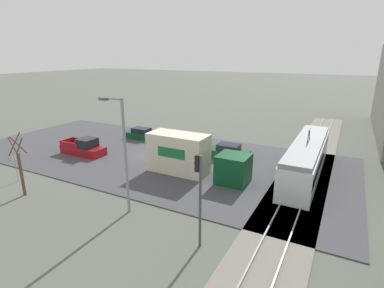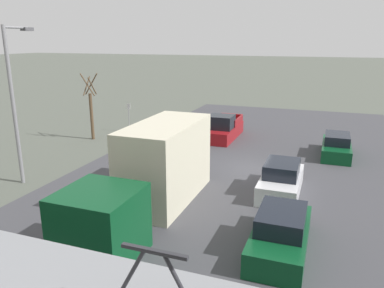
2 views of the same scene
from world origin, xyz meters
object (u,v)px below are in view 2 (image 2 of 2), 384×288
(sedan_car_1, at_px, (336,147))
(street_tree, at_px, (91,110))
(street_lamp_near_crossing, at_px, (15,95))
(sedan_car_0, at_px, (281,234))
(pickup_truck, at_px, (223,129))
(no_parking_sign, at_px, (129,115))
(box_truck, at_px, (154,173))
(sedan_car_2, at_px, (281,180))

(sedan_car_1, distance_m, street_tree, 17.90)
(sedan_car_1, relative_size, street_lamp_near_crossing, 0.54)
(sedan_car_0, relative_size, street_tree, 0.88)
(pickup_truck, xyz_separation_m, no_parking_sign, (8.04, 0.39, 0.64))
(sedan_car_0, xyz_separation_m, no_parking_sign, (14.35, -14.42, 0.72))
(street_lamp_near_crossing, height_order, no_parking_sign, street_lamp_near_crossing)
(no_parking_sign, bearing_deg, sedan_car_0, 134.85)
(box_truck, distance_m, street_tree, 14.02)
(street_tree, distance_m, street_lamp_near_crossing, 9.43)
(sedan_car_2, xyz_separation_m, no_parking_sign, (13.68, -9.03, 0.70))
(sedan_car_2, relative_size, street_tree, 0.84)
(street_tree, bearing_deg, no_parking_sign, -114.90)
(sedan_car_1, height_order, sedan_car_2, sedan_car_2)
(sedan_car_1, relative_size, street_tree, 0.88)
(sedan_car_1, bearing_deg, pickup_truck, -12.14)
(street_lamp_near_crossing, bearing_deg, sedan_car_1, -146.15)
(pickup_truck, height_order, sedan_car_1, pickup_truck)
(sedan_car_1, distance_m, no_parking_sign, 16.37)
(street_lamp_near_crossing, bearing_deg, sedan_car_0, 170.44)
(pickup_truck, xyz_separation_m, street_tree, (9.49, 3.52, 1.51))
(sedan_car_2, bearing_deg, sedan_car_1, -108.85)
(pickup_truck, bearing_deg, sedan_car_0, 113.06)
(box_truck, distance_m, pickup_truck, 13.36)
(pickup_truck, distance_m, sedan_car_2, 10.98)
(sedan_car_2, relative_size, street_lamp_near_crossing, 0.52)
(box_truck, relative_size, sedan_car_2, 2.27)
(sedan_car_0, relative_size, no_parking_sign, 1.88)
(box_truck, xyz_separation_m, sedan_car_2, (-5.11, -3.88, -1.05))
(sedan_car_1, height_order, no_parking_sign, no_parking_sign)
(sedan_car_2, relative_size, no_parking_sign, 1.80)
(box_truck, distance_m, no_parking_sign, 15.50)
(box_truck, height_order, street_lamp_near_crossing, street_lamp_near_crossing)
(box_truck, xyz_separation_m, street_tree, (10.02, -9.79, 0.52))
(street_tree, bearing_deg, sedan_car_0, 144.44)
(pickup_truck, bearing_deg, street_tree, 20.35)
(sedan_car_1, bearing_deg, street_lamp_near_crossing, 33.85)
(street_lamp_near_crossing, bearing_deg, street_tree, -78.55)
(street_tree, height_order, street_lamp_near_crossing, street_lamp_near_crossing)
(pickup_truck, distance_m, sedan_car_1, 8.44)
(street_tree, height_order, no_parking_sign, street_tree)
(box_truck, height_order, sedan_car_0, box_truck)
(sedan_car_1, bearing_deg, sedan_car_0, 81.53)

